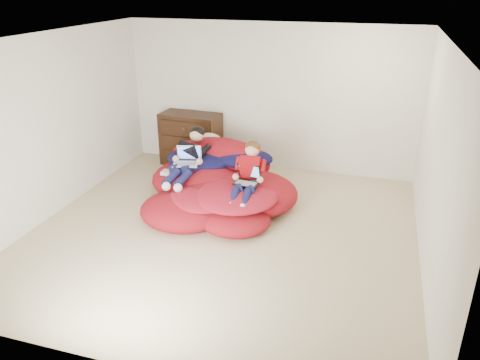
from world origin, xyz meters
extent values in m
cube|color=#C4B48C|center=(0.00, 0.00, -0.12)|extent=(5.10, 5.10, 0.25)
cube|color=silver|center=(0.00, 2.51, 1.25)|extent=(5.10, 0.02, 2.50)
cube|color=silver|center=(0.00, -2.51, 1.25)|extent=(5.10, 0.02, 2.50)
cube|color=silver|center=(-2.51, 0.00, 1.25)|extent=(0.02, 5.10, 2.50)
cube|color=silver|center=(2.51, 0.00, 1.25)|extent=(0.02, 5.10, 2.50)
cube|color=silver|center=(0.00, 0.00, 2.51)|extent=(5.10, 5.10, 0.02)
cube|color=black|center=(-1.35, 2.23, 0.47)|extent=(1.08, 0.60, 0.94)
cube|color=black|center=(-1.35, 1.96, 0.19)|extent=(0.94, 0.09, 0.23)
cylinder|color=#4C3F26|center=(-1.35, 1.94, 0.19)|extent=(0.03, 0.06, 0.03)
cube|color=black|center=(-1.35, 1.96, 0.47)|extent=(0.94, 0.09, 0.23)
cylinder|color=#4C3F26|center=(-1.35, 1.94, 0.47)|extent=(0.03, 0.06, 0.03)
cube|color=black|center=(-1.35, 1.96, 0.75)|extent=(0.94, 0.09, 0.23)
cylinder|color=#4C3F26|center=(-1.35, 1.94, 0.75)|extent=(0.03, 0.06, 0.03)
ellipsoid|color=#AA131D|center=(-0.76, 1.11, 0.22)|extent=(1.52, 1.36, 0.55)
ellipsoid|color=#AA131D|center=(0.13, 0.87, 0.20)|extent=(1.43, 1.39, 0.52)
ellipsoid|color=#AA131D|center=(-0.32, 0.49, 0.18)|extent=(1.40, 1.12, 0.45)
ellipsoid|color=#AA131D|center=(-0.64, 0.19, 0.14)|extent=(1.27, 1.16, 0.42)
ellipsoid|color=#AA131D|center=(0.12, 0.15, 0.13)|extent=(0.99, 0.90, 0.32)
ellipsoid|color=#AA131D|center=(-0.57, 1.54, 0.40)|extent=(1.70, 0.75, 0.75)
ellipsoid|color=#131243|center=(-0.82, 1.32, 0.48)|extent=(1.09, 0.89, 0.28)
ellipsoid|color=#131243|center=(-0.19, 1.46, 0.52)|extent=(1.03, 0.72, 0.25)
ellipsoid|color=red|center=(0.04, 0.46, 0.34)|extent=(1.21, 1.21, 0.22)
ellipsoid|color=red|center=(-0.40, 0.32, 0.30)|extent=(1.03, 0.93, 0.19)
ellipsoid|color=beige|center=(-0.84, 1.79, 0.62)|extent=(0.45, 0.29, 0.29)
cube|color=black|center=(-0.86, 1.12, 0.64)|extent=(0.44, 0.52, 0.43)
sphere|color=tan|center=(-0.86, 1.29, 0.88)|extent=(0.22, 0.22, 0.22)
ellipsoid|color=black|center=(-0.86, 1.32, 0.92)|extent=(0.24, 0.23, 0.18)
cylinder|color=#13153D|center=(-0.95, 0.79, 0.51)|extent=(0.25, 0.38, 0.20)
cylinder|color=#13153D|center=(-0.95, 0.48, 0.48)|extent=(0.22, 0.36, 0.23)
sphere|color=white|center=(-0.95, 0.30, 0.42)|extent=(0.13, 0.13, 0.13)
cylinder|color=#13153D|center=(-0.77, 0.79, 0.51)|extent=(0.25, 0.38, 0.20)
cylinder|color=#13153D|center=(-0.77, 0.48, 0.48)|extent=(0.22, 0.36, 0.23)
sphere|color=white|center=(-0.77, 0.30, 0.42)|extent=(0.13, 0.13, 0.13)
cube|color=#B40F16|center=(0.17, 0.75, 0.62)|extent=(0.31, 0.31, 0.45)
sphere|color=tan|center=(0.17, 0.83, 0.90)|extent=(0.20, 0.20, 0.20)
ellipsoid|color=#502F15|center=(0.17, 0.86, 0.93)|extent=(0.23, 0.21, 0.17)
cylinder|color=#13153D|center=(0.08, 0.52, 0.45)|extent=(0.16, 0.34, 0.18)
cylinder|color=#13153D|center=(0.08, 0.23, 0.42)|extent=(0.13, 0.32, 0.21)
sphere|color=white|center=(0.08, 0.07, 0.36)|extent=(0.12, 0.12, 0.12)
cylinder|color=#13153D|center=(0.25, 0.52, 0.45)|extent=(0.16, 0.34, 0.18)
cylinder|color=#13153D|center=(0.25, 0.23, 0.42)|extent=(0.13, 0.32, 0.21)
sphere|color=white|center=(0.25, 0.07, 0.36)|extent=(0.12, 0.12, 0.12)
cube|color=silver|center=(-0.86, 0.81, 0.58)|extent=(0.42, 0.34, 0.01)
cube|color=gray|center=(-0.86, 0.79, 0.59)|extent=(0.34, 0.22, 0.00)
cube|color=silver|center=(-0.86, 0.97, 0.71)|extent=(0.38, 0.18, 0.25)
cube|color=#406BDC|center=(-0.86, 0.97, 0.71)|extent=(0.33, 0.15, 0.20)
cube|color=black|center=(0.17, 0.54, 0.51)|extent=(0.37, 0.28, 0.01)
cube|color=gray|center=(0.17, 0.52, 0.52)|extent=(0.30, 0.17, 0.00)
cube|color=black|center=(0.17, 0.69, 0.63)|extent=(0.35, 0.13, 0.23)
cube|color=#4D95B4|center=(0.17, 0.68, 0.63)|extent=(0.30, 0.10, 0.19)
cube|color=silver|center=(-1.16, 0.77, 0.42)|extent=(0.15, 0.15, 0.05)
camera|label=1|loc=(1.80, -5.19, 3.14)|focal=35.00mm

